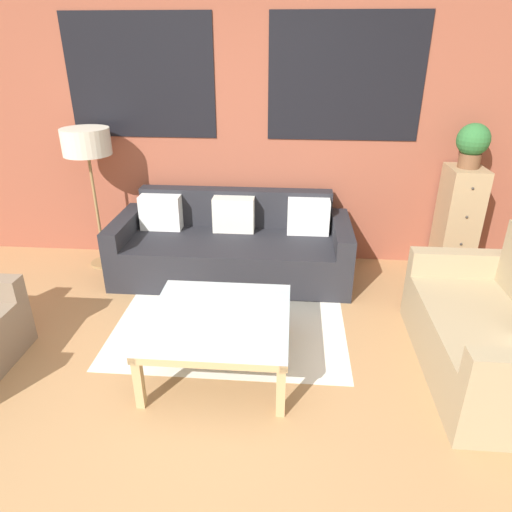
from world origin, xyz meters
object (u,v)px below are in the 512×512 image
at_px(potted_plant, 473,143).
at_px(floor_lamp, 87,147).
at_px(drawer_cabinet, 457,223).
at_px(coffee_table, 219,323).
at_px(couch_dark, 232,248).
at_px(settee_vintage, 497,335).

bearing_deg(potted_plant, floor_lamp, -178.66).
distance_m(floor_lamp, drawer_cabinet, 3.57).
xyz_separation_m(floor_lamp, drawer_cabinet, (3.50, 0.08, -0.68)).
bearing_deg(coffee_table, potted_plant, 38.41).
xyz_separation_m(couch_dark, drawer_cabinet, (2.14, 0.20, 0.25)).
height_order(settee_vintage, drawer_cabinet, drawer_cabinet).
bearing_deg(coffee_table, floor_lamp, 133.37).
relative_size(coffee_table, potted_plant, 2.43).
bearing_deg(floor_lamp, coffee_table, -46.63).
bearing_deg(floor_lamp, couch_dark, -5.02).
relative_size(settee_vintage, floor_lamp, 1.05).
bearing_deg(settee_vintage, coffee_table, -177.51).
bearing_deg(potted_plant, couch_dark, -174.61).
relative_size(settee_vintage, potted_plant, 3.70).
height_order(drawer_cabinet, potted_plant, potted_plant).
distance_m(couch_dark, floor_lamp, 1.65).
distance_m(couch_dark, coffee_table, 1.43).
bearing_deg(couch_dark, floor_lamp, 174.98).
distance_m(drawer_cabinet, potted_plant, 0.75).
bearing_deg(drawer_cabinet, settee_vintage, -96.36).
relative_size(couch_dark, potted_plant, 5.68).
xyz_separation_m(settee_vintage, drawer_cabinet, (0.17, 1.54, 0.22)).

